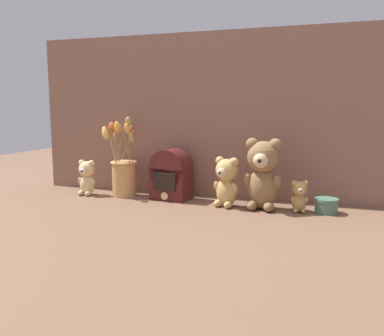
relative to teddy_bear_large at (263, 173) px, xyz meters
name	(u,v)px	position (x,y,z in m)	size (l,w,h in m)	color
ground_plane	(190,204)	(-0.28, -0.01, -0.14)	(4.00, 4.00, 0.00)	brown
backdrop_wall	(203,116)	(-0.28, 0.16, 0.21)	(1.54, 0.02, 0.69)	#845B4C
teddy_bear_large	(263,173)	(0.00, 0.00, 0.00)	(0.14, 0.14, 0.27)	olive
teddy_bear_medium	(226,181)	(-0.14, 0.00, -0.04)	(0.11, 0.10, 0.19)	tan
teddy_bear_small	(87,177)	(-0.77, 0.01, -0.06)	(0.08, 0.08, 0.16)	#DBBC84
teddy_bear_tiny	(299,196)	(0.14, 0.00, -0.08)	(0.07, 0.06, 0.12)	tan
flower_vase	(124,172)	(-0.61, 0.04, -0.03)	(0.15, 0.18, 0.35)	tan
vintage_radio	(171,175)	(-0.39, 0.05, -0.04)	(0.17, 0.13, 0.21)	#4C1919
decorative_tin_tall	(326,206)	(0.23, 0.02, -0.11)	(0.09, 0.09, 0.05)	#47705B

